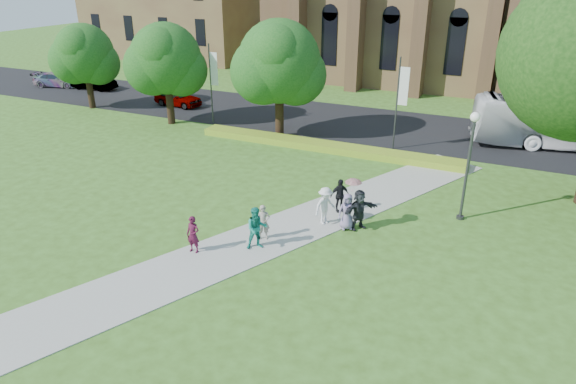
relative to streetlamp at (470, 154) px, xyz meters
The scene contains 22 objects.
ground 10.46m from the streetlamp, 139.09° to the right, with size 160.00×160.00×0.00m, color #3B5D1B.
road 15.79m from the streetlamp, 119.05° to the left, with size 160.00×10.00×0.02m, color black.
footpath 9.86m from the streetlamp, 143.75° to the right, with size 3.20×30.00×0.04m, color #B2B2A8.
flower_hedge 12.02m from the streetlamp, 144.81° to the left, with size 18.00×1.40×0.45m, color gold.
streetlamp is the anchor object (origin of this frame).
street_tree_0 23.77m from the streetlamp, 161.57° to the left, with size 5.20×5.20×7.50m.
street_tree_1 15.81m from the streetlamp, 149.35° to the left, with size 5.60×5.60×8.05m.
street_tree_2 32.65m from the streetlamp, 164.90° to the left, with size 4.80×4.80×6.95m.
banner_pole_0 10.23m from the streetlamp, 121.76° to the left, with size 0.70×0.10×6.00m.
banner_pole_1 21.25m from the streetlamp, 155.83° to the left, with size 0.70×0.10×6.00m.
tour_coach 14.78m from the streetlamp, 70.87° to the left, with size 2.85×12.17×3.39m, color silver.
car_0 28.07m from the streetlamp, 154.38° to the left, with size 1.75×4.34×1.48m, color gray.
car_1 39.15m from the streetlamp, 159.10° to the left, with size 1.58×4.54×1.50m, color gray.
car_2 42.96m from the streetlamp, 161.85° to the left, with size 1.91×4.70×1.36m, color gray.
pedestrian_0 12.88m from the streetlamp, 140.57° to the right, with size 0.59×0.39×1.63m, color #4B112B.
pedestrian_1 10.27m from the streetlamp, 138.53° to the right, with size 0.92×0.72×1.89m, color #1B8875.
pedestrian_2 6.98m from the streetlamp, 150.20° to the right, with size 1.17×0.67×1.82m, color silver.
pedestrian_3 6.28m from the streetlamp, 162.50° to the right, with size 0.99×0.41×1.69m, color black.
pedestrian_4 6.16m from the streetlamp, 144.16° to the right, with size 0.84×0.55×1.73m, color gray.
pedestrian_5 5.64m from the streetlamp, 143.11° to the right, with size 1.77×0.56×1.91m, color #24272C.
pedestrian_6 9.88m from the streetlamp, 142.83° to the right, with size 0.58×0.38×1.60m, color gray.
parasol 5.60m from the streetlamp, 143.91° to the right, with size 0.74×0.74×0.65m, color #C48AA0.
Camera 1 is at (9.28, -16.95, 11.14)m, focal length 32.00 mm.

